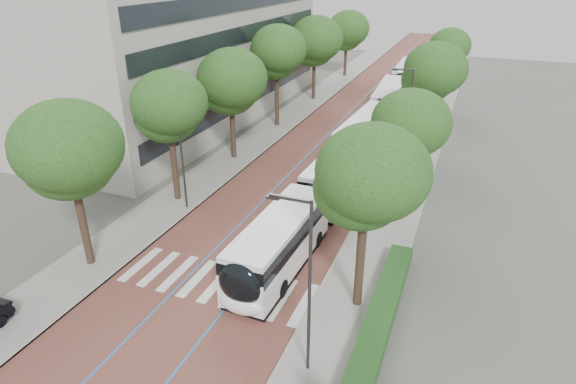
# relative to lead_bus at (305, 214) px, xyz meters

# --- Properties ---
(ground) EXTENTS (160.00, 160.00, 0.00)m
(ground) POSITION_rel_lead_bus_xyz_m (-2.94, -7.39, -1.63)
(ground) COLOR #51544C
(ground) RESTS_ON ground
(road) EXTENTS (11.00, 140.00, 0.02)m
(road) POSITION_rel_lead_bus_xyz_m (-2.94, 32.61, -1.62)
(road) COLOR brown
(road) RESTS_ON ground
(sidewalk_left) EXTENTS (4.00, 140.00, 0.12)m
(sidewalk_left) POSITION_rel_lead_bus_xyz_m (-10.44, 32.61, -1.57)
(sidewalk_left) COLOR gray
(sidewalk_left) RESTS_ON ground
(sidewalk_right) EXTENTS (4.00, 140.00, 0.12)m
(sidewalk_right) POSITION_rel_lead_bus_xyz_m (4.56, 32.61, -1.57)
(sidewalk_right) COLOR gray
(sidewalk_right) RESTS_ON ground
(kerb_left) EXTENTS (0.20, 140.00, 0.14)m
(kerb_left) POSITION_rel_lead_bus_xyz_m (-8.54, 32.61, -1.57)
(kerb_left) COLOR gray
(kerb_left) RESTS_ON ground
(kerb_right) EXTENTS (0.20, 140.00, 0.14)m
(kerb_right) POSITION_rel_lead_bus_xyz_m (2.66, 32.61, -1.57)
(kerb_right) COLOR gray
(kerb_right) RESTS_ON ground
(zebra_crossing) EXTENTS (10.55, 3.60, 0.01)m
(zebra_crossing) POSITION_rel_lead_bus_xyz_m (-2.74, -6.39, -1.60)
(zebra_crossing) COLOR silver
(zebra_crossing) RESTS_ON ground
(lane_line_left) EXTENTS (0.12, 126.00, 0.01)m
(lane_line_left) POSITION_rel_lead_bus_xyz_m (-4.54, 32.61, -1.60)
(lane_line_left) COLOR #2469B5
(lane_line_left) RESTS_ON road
(lane_line_right) EXTENTS (0.12, 126.00, 0.01)m
(lane_line_right) POSITION_rel_lead_bus_xyz_m (-1.34, 32.61, -1.60)
(lane_line_right) COLOR #2469B5
(lane_line_right) RESTS_ON road
(office_building) EXTENTS (18.11, 40.00, 14.00)m
(office_building) POSITION_rel_lead_bus_xyz_m (-22.41, 20.61, 5.37)
(office_building) COLOR #9F9C93
(office_building) RESTS_ON ground
(hedge) EXTENTS (1.20, 14.00, 0.80)m
(hedge) POSITION_rel_lead_bus_xyz_m (6.16, -7.39, -1.11)
(hedge) COLOR #1B4618
(hedge) RESTS_ON sidewalk_right
(streetlight_near) EXTENTS (1.82, 0.20, 8.00)m
(streetlight_near) POSITION_rel_lead_bus_xyz_m (3.68, -10.39, 3.19)
(streetlight_near) COLOR #2E2E30
(streetlight_near) RESTS_ON sidewalk_right
(streetlight_far) EXTENTS (1.82, 0.20, 8.00)m
(streetlight_far) POSITION_rel_lead_bus_xyz_m (3.68, 14.61, 3.19)
(streetlight_far) COLOR #2E2E30
(streetlight_far) RESTS_ON sidewalk_right
(lamp_post_left) EXTENTS (0.14, 0.14, 8.00)m
(lamp_post_left) POSITION_rel_lead_bus_xyz_m (-9.04, 0.61, 2.49)
(lamp_post_left) COLOR #2E2E30
(lamp_post_left) RESTS_ON sidewalk_left
(trees_left) EXTENTS (6.42, 60.86, 9.82)m
(trees_left) POSITION_rel_lead_bus_xyz_m (-10.44, 20.50, 5.12)
(trees_left) COLOR black
(trees_left) RESTS_ON ground
(trees_right) EXTENTS (5.67, 46.98, 9.05)m
(trees_right) POSITION_rel_lead_bus_xyz_m (4.76, 14.06, 4.69)
(trees_right) COLOR black
(trees_right) RESTS_ON ground
(lead_bus) EXTENTS (3.10, 18.47, 3.20)m
(lead_bus) POSITION_rel_lead_bus_xyz_m (0.00, 0.00, 0.00)
(lead_bus) COLOR black
(lead_bus) RESTS_ON ground
(bus_queued_0) EXTENTS (3.13, 12.51, 3.20)m
(bus_queued_0) POSITION_rel_lead_bus_xyz_m (-0.18, 16.39, -0.00)
(bus_queued_0) COLOR white
(bus_queued_0) RESTS_ON ground
(bus_queued_1) EXTENTS (3.22, 12.52, 3.20)m
(bus_queued_1) POSITION_rel_lead_bus_xyz_m (-0.41, 29.29, -0.00)
(bus_queued_1) COLOR white
(bus_queued_1) RESTS_ON ground
(bus_queued_2) EXTENTS (2.95, 12.48, 3.20)m
(bus_queued_2) POSITION_rel_lead_bus_xyz_m (-0.55, 42.95, -0.00)
(bus_queued_2) COLOR white
(bus_queued_2) RESTS_ON ground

